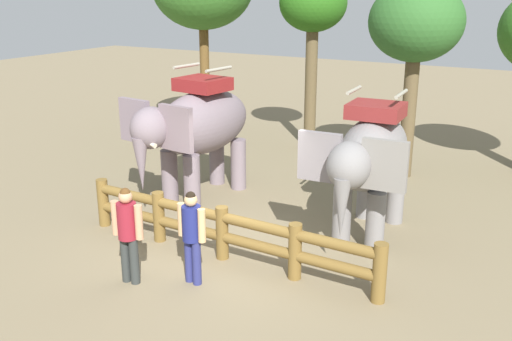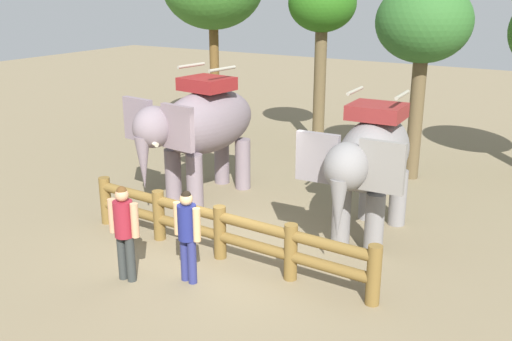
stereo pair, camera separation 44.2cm
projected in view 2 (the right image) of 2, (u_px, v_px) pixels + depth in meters
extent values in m
plane|color=#7C6D51|center=(225.00, 254.00, 11.38)|extent=(60.00, 60.00, 0.00)
cylinder|color=brown|center=(106.00, 200.00, 12.72)|extent=(0.24, 0.24, 1.05)
cylinder|color=brown|center=(159.00, 215.00, 11.90)|extent=(0.24, 0.24, 1.05)
cylinder|color=brown|center=(220.00, 232.00, 11.08)|extent=(0.24, 0.24, 1.05)
cylinder|color=brown|center=(291.00, 252.00, 10.26)|extent=(0.24, 0.24, 1.05)
cylinder|color=brown|center=(374.00, 275.00, 9.44)|extent=(0.24, 0.24, 1.05)
cylinder|color=brown|center=(220.00, 236.00, 11.10)|extent=(6.24, 0.43, 0.20)
cylinder|color=brown|center=(220.00, 216.00, 10.98)|extent=(6.24, 0.43, 0.20)
cylinder|color=slate|center=(195.00, 181.00, 13.55)|extent=(0.39, 0.39, 1.30)
cylinder|color=slate|center=(173.00, 175.00, 13.98)|extent=(0.39, 0.39, 1.30)
cylinder|color=slate|center=(243.00, 164.00, 14.87)|extent=(0.39, 0.39, 1.30)
cylinder|color=slate|center=(222.00, 159.00, 15.29)|extent=(0.39, 0.39, 1.30)
ellipsoid|color=slate|center=(208.00, 121.00, 14.05)|extent=(1.65, 3.07, 1.52)
ellipsoid|color=slate|center=(153.00, 127.00, 12.69)|extent=(0.94, 1.07, 0.93)
cube|color=slate|center=(178.00, 128.00, 12.39)|extent=(0.88, 0.24, 0.98)
cube|color=slate|center=(138.00, 119.00, 13.14)|extent=(0.88, 0.24, 0.98)
cone|color=slate|center=(143.00, 163.00, 12.67)|extent=(0.35, 0.35, 1.19)
cone|color=beige|center=(151.00, 142.00, 12.49)|extent=(0.40, 0.16, 0.17)
cone|color=beige|center=(140.00, 140.00, 12.69)|extent=(0.40, 0.16, 0.17)
cube|color=maroon|center=(207.00, 84.00, 13.77)|extent=(1.22, 1.11, 0.30)
cylinder|color=#A59E8C|center=(222.00, 69.00, 13.35)|extent=(0.18, 0.88, 0.08)
cylinder|color=#A59E8C|center=(191.00, 65.00, 13.94)|extent=(0.18, 0.88, 0.08)
cylinder|color=gray|center=(374.00, 224.00, 11.22)|extent=(0.37, 0.37, 1.24)
cylinder|color=gray|center=(341.00, 218.00, 11.53)|extent=(0.37, 0.37, 1.24)
cylinder|color=gray|center=(398.00, 198.00, 12.62)|extent=(0.37, 0.37, 1.24)
cylinder|color=gray|center=(368.00, 192.00, 12.93)|extent=(0.37, 0.37, 1.24)
ellipsoid|color=gray|center=(374.00, 154.00, 11.72)|extent=(1.37, 2.84, 1.44)
ellipsoid|color=gray|center=(346.00, 166.00, 10.29)|extent=(0.83, 0.96, 0.88)
cube|color=gray|center=(381.00, 167.00, 10.10)|extent=(0.83, 0.16, 0.93)
cube|color=gray|center=(318.00, 157.00, 10.64)|extent=(0.83, 0.16, 0.93)
cone|color=gray|center=(338.00, 209.00, 10.23)|extent=(0.33, 0.33, 1.13)
cube|color=maroon|center=(377.00, 111.00, 11.46)|extent=(1.09, 0.98, 0.29)
cylinder|color=#A59E8C|center=(402.00, 95.00, 11.13)|extent=(0.11, 0.84, 0.07)
cylinder|color=#A59E8C|center=(355.00, 91.00, 11.56)|extent=(0.11, 0.84, 0.07)
cylinder|color=#2E3331|center=(131.00, 259.00, 10.23)|extent=(0.16, 0.16, 0.84)
cylinder|color=#2E3331|center=(122.00, 257.00, 10.31)|extent=(0.16, 0.16, 0.84)
cylinder|color=maroon|center=(124.00, 219.00, 10.04)|extent=(0.37, 0.37, 0.65)
cylinder|color=tan|center=(135.00, 220.00, 9.93)|extent=(0.14, 0.14, 0.61)
cylinder|color=tan|center=(112.00, 216.00, 10.14)|extent=(0.14, 0.14, 0.61)
sphere|color=tan|center=(122.00, 195.00, 9.91)|extent=(0.23, 0.23, 0.23)
sphere|color=#593819|center=(121.00, 191.00, 9.89)|extent=(0.18, 0.18, 0.18)
cylinder|color=navy|center=(192.00, 262.00, 10.16)|extent=(0.16, 0.16, 0.82)
cylinder|color=navy|center=(185.00, 259.00, 10.27)|extent=(0.16, 0.16, 0.82)
cylinder|color=navy|center=(187.00, 222.00, 10.00)|extent=(0.37, 0.37, 0.63)
cylinder|color=tan|center=(197.00, 225.00, 9.85)|extent=(0.13, 0.13, 0.59)
cylinder|color=tan|center=(178.00, 218.00, 10.13)|extent=(0.13, 0.13, 0.59)
sphere|color=tan|center=(186.00, 199.00, 9.87)|extent=(0.23, 0.23, 0.23)
sphere|color=black|center=(186.00, 196.00, 9.85)|extent=(0.18, 0.18, 0.18)
cylinder|color=brown|center=(320.00, 86.00, 18.28)|extent=(0.37, 0.37, 3.94)
ellipsoid|color=#265F15|center=(322.00, 3.00, 17.50)|extent=(2.06, 2.06, 1.75)
cylinder|color=brown|center=(416.00, 115.00, 15.36)|extent=(0.37, 0.37, 3.47)
ellipsoid|color=#2B5E26|center=(424.00, 22.00, 14.63)|extent=(2.42, 2.42, 2.06)
cylinder|color=brown|center=(215.00, 77.00, 19.61)|extent=(0.31, 0.31, 4.10)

